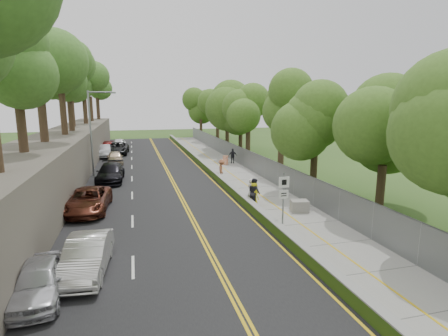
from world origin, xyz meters
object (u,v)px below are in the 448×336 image
(construction_barrel, at_px, (226,160))
(painter_0, at_px, (254,194))
(car_2, at_px, (88,200))
(person_far, at_px, (233,156))
(car_0, at_px, (39,281))
(streetlight, at_px, (93,128))
(signpost, at_px, (284,193))
(car_1, at_px, (87,256))
(concrete_block, at_px, (299,206))

(construction_barrel, distance_m, painter_0, 16.01)
(car_2, relative_size, painter_0, 3.16)
(construction_barrel, height_order, person_far, person_far)
(car_0, xyz_separation_m, car_2, (0.53, 10.30, 0.06))
(streetlight, relative_size, car_2, 1.51)
(signpost, distance_m, car_1, 10.56)
(car_2, distance_m, painter_0, 10.78)
(concrete_block, xyz_separation_m, car_2, (-13.10, 3.46, 0.37))
(car_1, relative_size, car_2, 0.85)
(signpost, height_order, car_0, signpost)
(streetlight, height_order, person_far, streetlight)
(signpost, height_order, construction_barrel, signpost)
(painter_0, bearing_deg, person_far, -24.74)
(car_0, bearing_deg, signpost, 18.00)
(signpost, xyz_separation_m, person_far, (2.95, 20.43, -1.06))
(construction_barrel, bearing_deg, streetlight, -168.06)
(car_0, relative_size, painter_0, 2.35)
(construction_barrel, relative_size, car_1, 0.22)
(concrete_block, bearing_deg, painter_0, 143.72)
(signpost, xyz_separation_m, painter_0, (-0.30, 4.02, -1.07))
(construction_barrel, relative_size, person_far, 0.59)
(streetlight, relative_size, construction_barrel, 7.98)
(concrete_block, bearing_deg, signpost, -134.12)
(signpost, bearing_deg, car_0, -158.05)
(construction_barrel, xyz_separation_m, person_far, (1.00, 0.57, 0.35))
(construction_barrel, height_order, car_1, car_1)
(streetlight, xyz_separation_m, car_1, (1.46, -20.04, -3.86))
(signpost, relative_size, person_far, 1.83)
(car_1, height_order, painter_0, painter_0)
(construction_barrel, bearing_deg, person_far, 29.53)
(signpost, height_order, car_2, signpost)
(streetlight, xyz_separation_m, car_0, (0.03, -21.64, -3.93))
(streetlight, distance_m, construction_barrel, 14.35)
(construction_barrel, height_order, concrete_block, construction_barrel)
(streetlight, height_order, concrete_block, streetlight)
(streetlight, distance_m, painter_0, 17.57)
(streetlight, distance_m, car_0, 22.00)
(signpost, distance_m, construction_barrel, 20.01)
(streetlight, relative_size, car_0, 2.02)
(construction_barrel, distance_m, concrete_block, 17.65)
(streetlight, bearing_deg, painter_0, -49.22)
(person_far, bearing_deg, car_2, 60.40)
(car_1, xyz_separation_m, car_2, (-0.90, 8.70, -0.00))
(car_2, height_order, person_far, person_far)
(car_1, distance_m, person_far, 26.82)
(concrete_block, height_order, person_far, person_far)
(streetlight, height_order, car_0, streetlight)
(signpost, bearing_deg, car_1, -163.24)
(car_2, xyz_separation_m, painter_0, (10.65, -1.66, 0.11))
(car_1, height_order, car_2, car_1)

